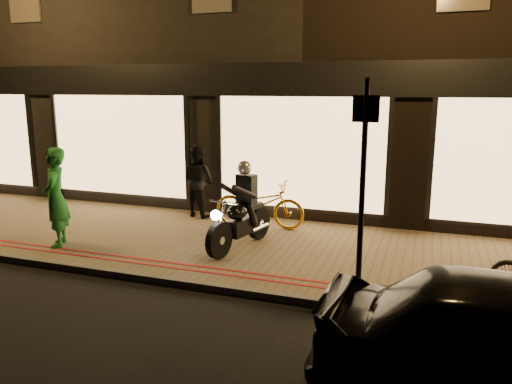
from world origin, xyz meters
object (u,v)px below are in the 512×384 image
motorcycle (241,215)px  sign_post (363,178)px  person_green (56,197)px  bicycle_gold (259,204)px

motorcycle → sign_post: 2.92m
sign_post → person_green: (-5.54, 0.43, -0.77)m
motorcycle → bicycle_gold: (-0.13, 1.38, -0.11)m
motorcycle → sign_post: (2.31, -1.44, 1.06)m
bicycle_gold → sign_post: bearing=-140.8°
sign_post → person_green: 5.61m
person_green → sign_post: bearing=54.7°
motorcycle → bicycle_gold: 1.39m
sign_post → motorcycle: bearing=148.1°
motorcycle → sign_post: sign_post is taller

